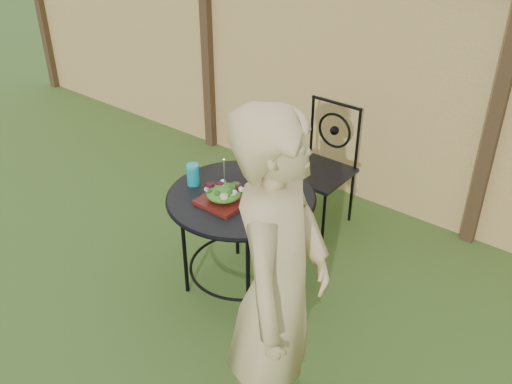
% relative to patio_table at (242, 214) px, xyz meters
% --- Properties ---
extents(ground, '(60.00, 60.00, 0.00)m').
position_rel_patio_table_xyz_m(ground, '(-0.30, -0.68, -0.59)').
color(ground, '#224315').
rests_on(ground, ground).
extents(fence, '(8.00, 0.12, 1.90)m').
position_rel_patio_table_xyz_m(fence, '(-0.30, 1.52, 0.36)').
color(fence, tan).
rests_on(fence, ground).
extents(patio_table, '(0.92, 0.92, 0.72)m').
position_rel_patio_table_xyz_m(patio_table, '(0.00, 0.00, 0.00)').
color(patio_table, black).
rests_on(patio_table, ground).
extents(patio_chair, '(0.46, 0.46, 0.95)m').
position_rel_patio_table_xyz_m(patio_chair, '(-0.04, 1.00, -0.08)').
color(patio_chair, black).
rests_on(patio_chair, ground).
extents(diner, '(0.60, 0.74, 1.77)m').
position_rel_patio_table_xyz_m(diner, '(0.81, -0.72, 0.30)').
color(diner, tan).
rests_on(diner, ground).
extents(salad_plate, '(0.27, 0.27, 0.02)m').
position_rel_patio_table_xyz_m(salad_plate, '(-0.03, -0.13, 0.15)').
color(salad_plate, '#3E080C').
rests_on(salad_plate, patio_table).
extents(salad, '(0.21, 0.21, 0.08)m').
position_rel_patio_table_xyz_m(salad, '(-0.03, -0.13, 0.20)').
color(salad, '#235614').
rests_on(salad, salad_plate).
extents(fork, '(0.01, 0.01, 0.18)m').
position_rel_patio_table_xyz_m(fork, '(-0.02, -0.13, 0.33)').
color(fork, silver).
rests_on(fork, salad).
extents(drinking_glass, '(0.08, 0.08, 0.14)m').
position_rel_patio_table_xyz_m(drinking_glass, '(-0.32, -0.09, 0.21)').
color(drinking_glass, '#0E98A5').
rests_on(drinking_glass, patio_table).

